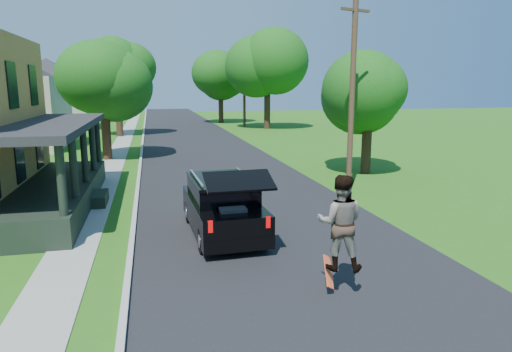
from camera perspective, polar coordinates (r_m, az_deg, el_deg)
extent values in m
plane|color=#2C5E12|center=(12.76, 3.25, -8.87)|extent=(140.00, 140.00, 0.00)
cube|color=black|center=(31.98, -6.82, 3.23)|extent=(8.00, 120.00, 0.02)
cube|color=#A2A39D|center=(31.81, -14.10, 2.93)|extent=(0.15, 120.00, 0.12)
cube|color=gray|center=(31.88, -16.89, 2.80)|extent=(1.30, 120.00, 0.03)
cube|color=black|center=(18.25, -23.47, -2.17)|extent=(2.40, 10.00, 0.90)
cube|color=black|center=(17.88, -24.10, 5.81)|extent=(2.60, 10.30, 0.25)
cube|color=#BBB9A6|center=(36.96, -29.10, 6.87)|extent=(8.00, 8.00, 5.00)
cube|color=#BBB9A6|center=(52.51, -24.37, 8.14)|extent=(8.00, 8.00, 5.00)
pyramid|color=black|center=(52.56, -24.79, 13.25)|extent=(12.78, 12.78, 2.20)
cube|color=black|center=(13.66, -4.16, -4.63)|extent=(2.03, 4.49, 0.85)
cube|color=black|center=(13.64, -4.32, -1.70)|extent=(1.82, 2.81, 0.55)
cube|color=black|center=(13.57, -4.34, -0.46)|extent=(1.86, 2.90, 0.08)
cube|color=black|center=(11.27, -2.13, -0.64)|extent=(1.75, 0.98, 0.38)
cube|color=#333338|center=(12.33, -2.98, -4.91)|extent=(0.73, 0.63, 0.45)
cube|color=silver|center=(13.44, -7.46, -0.25)|extent=(0.15, 2.43, 0.06)
cube|color=silver|center=(13.71, -1.29, 0.08)|extent=(0.15, 2.43, 0.06)
cube|color=#990505|center=(11.38, -5.73, -6.33)|extent=(0.12, 0.06, 0.30)
cube|color=#990505|center=(11.70, 1.51, -5.78)|extent=(0.12, 0.06, 0.30)
cylinder|color=black|center=(15.02, -8.27, -4.50)|extent=(0.27, 0.69, 0.68)
cylinder|color=black|center=(15.29, -2.22, -4.11)|extent=(0.27, 0.69, 0.68)
cylinder|color=black|center=(12.25, -6.56, -8.09)|extent=(0.27, 0.69, 0.68)
cylinder|color=black|center=(12.58, 0.81, -7.50)|extent=(0.27, 0.69, 0.68)
imported|color=black|center=(9.70, 10.46, -5.73)|extent=(1.20, 1.08, 2.03)
cube|color=#C23910|center=(10.14, 9.04, -11.72)|extent=(0.30, 0.63, 0.61)
cylinder|color=black|center=(28.91, -18.19, 4.79)|extent=(0.59, 0.59, 2.87)
sphere|color=#22661B|center=(28.76, -18.55, 10.64)|extent=(5.01, 5.01, 4.55)
sphere|color=#22661B|center=(28.42, -18.03, 12.72)|extent=(4.34, 4.34, 3.94)
sphere|color=#22661B|center=(29.24, -19.40, 11.58)|extent=(4.45, 4.45, 4.04)
cylinder|color=black|center=(42.15, -16.75, 7.13)|extent=(0.62, 0.62, 3.50)
sphere|color=#22661B|center=(42.08, -17.02, 11.86)|extent=(5.66, 5.66, 5.20)
sphere|color=#22661B|center=(41.76, -16.60, 13.48)|extent=(4.90, 4.90, 4.50)
sphere|color=#22661B|center=(42.58, -17.67, 12.59)|extent=(5.03, 5.03, 4.62)
cylinder|color=black|center=(23.81, 13.62, 3.37)|extent=(0.63, 0.63, 2.54)
sphere|color=#22661B|center=(23.61, 13.92, 9.75)|extent=(5.29, 5.29, 4.15)
sphere|color=#22661B|center=(23.39, 14.99, 11.95)|extent=(4.58, 4.58, 3.59)
sphere|color=#22661B|center=(23.90, 12.79, 10.92)|extent=(4.70, 4.70, 3.69)
cylinder|color=black|center=(47.89, 1.41, 8.60)|extent=(0.84, 0.84, 4.46)
sphere|color=#22661B|center=(47.90, 1.43, 13.99)|extent=(9.03, 9.03, 6.82)
sphere|color=#22661B|center=(48.02, 2.15, 15.79)|extent=(7.83, 7.83, 5.91)
sphere|color=#22661B|center=(47.95, 0.54, 14.90)|extent=(8.03, 8.03, 6.06)
cylinder|color=black|center=(55.88, -4.40, 8.28)|extent=(0.58, 0.58, 3.19)
sphere|color=#22661B|center=(55.82, -4.46, 11.94)|extent=(5.95, 5.95, 5.91)
sphere|color=#22661B|center=(55.61, -4.00, 13.30)|extent=(5.15, 5.15, 5.12)
sphere|color=#22661B|center=(56.16, -5.07, 12.59)|extent=(5.29, 5.29, 5.25)
cylinder|color=#3E2A1C|center=(19.28, 11.91, 9.61)|extent=(0.29, 0.29, 7.85)
cube|color=#3E2A1C|center=(19.50, 12.33, 19.62)|extent=(1.39, 0.51, 0.11)
cylinder|color=#3E2A1C|center=(50.61, -1.47, 11.49)|extent=(0.30, 0.30, 9.33)
cube|color=#3E2A1C|center=(50.79, -1.50, 16.00)|extent=(1.79, 0.21, 0.13)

